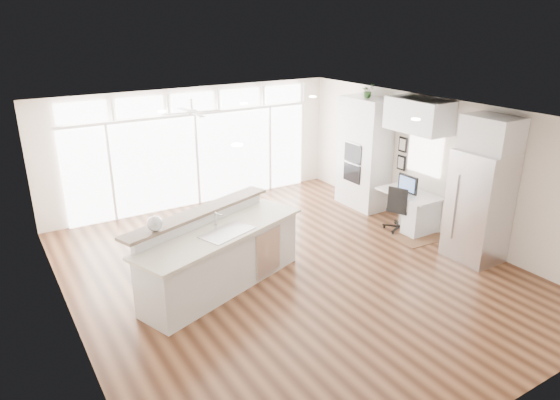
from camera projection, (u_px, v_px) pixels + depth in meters
floor at (290, 271)px, 8.69m from camera, size 7.00×8.00×0.02m
ceiling at (291, 116)px, 7.75m from camera, size 7.00×8.00×0.02m
wall_back at (195, 147)px, 11.40m from camera, size 7.00×0.04×2.70m
wall_front at (506, 312)px, 5.03m from camera, size 7.00×0.04×2.70m
wall_left at (65, 246)px, 6.48m from camera, size 0.04×8.00×2.70m
wall_right at (437, 166)px, 9.96m from camera, size 0.04×8.00×2.70m
glass_wall at (197, 160)px, 11.46m from camera, size 5.80×0.06×2.08m
transom_row at (193, 102)px, 11.00m from camera, size 5.90×0.06×0.40m
desk_window at (425, 153)px, 10.11m from camera, size 0.04×0.85×0.85m
ceiling_fan at (192, 107)px, 9.81m from camera, size 1.16×1.16×0.32m
recessed_lights at (284, 115)px, 7.92m from camera, size 3.40×3.00×0.02m
oven_cabinet at (364, 153)px, 11.26m from camera, size 0.64×1.20×2.50m
desk_nook at (408, 210)px, 10.35m from camera, size 0.72×1.30×0.76m
upper_cabinets at (419, 115)px, 9.69m from camera, size 0.64×1.30×0.64m
refrigerator at (479, 206)px, 8.81m from camera, size 0.76×0.90×2.00m
fridge_cabinet at (492, 134)px, 8.39m from camera, size 0.64×0.90×0.60m
framed_photos at (402, 154)px, 10.65m from camera, size 0.06×0.22×0.80m
kitchen_island at (222, 253)px, 7.96m from camera, size 3.26×2.11×1.21m
rug at (419, 237)px, 9.97m from camera, size 1.00×0.75×0.01m
office_chair at (401, 208)px, 10.17m from camera, size 0.64×0.62×0.96m
fishbowl at (155, 223)px, 7.25m from camera, size 0.28×0.28×0.23m
monitor at (408, 184)px, 10.10m from camera, size 0.09×0.49×0.41m
keyboard at (401, 195)px, 10.09m from camera, size 0.15×0.31×0.02m
potted_plant at (368, 92)px, 10.79m from camera, size 0.29×0.31×0.23m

